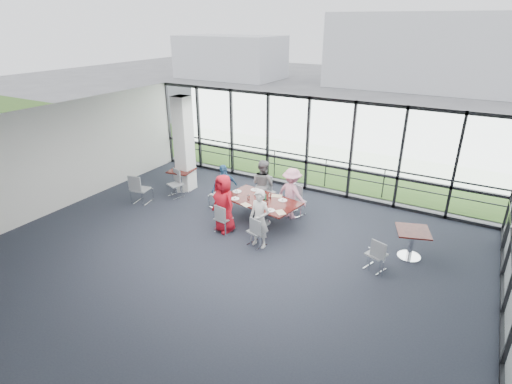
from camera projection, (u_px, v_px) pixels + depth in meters
The scene contains 42 objects.
floor at pixel (225, 257), 9.92m from camera, with size 12.00×10.00×0.02m, color #212530.
ceiling at pixel (221, 131), 8.65m from camera, with size 12.00×10.00×0.04m, color silver.
wall_left at pixel (58, 158), 12.01m from camera, with size 0.10×10.00×3.20m, color silver.
wall_front at pixel (12, 333), 5.30m from camera, with size 12.00×0.10×3.20m, color silver.
curtain_wall_back at pixel (307, 145), 13.27m from camera, with size 12.00×0.10×3.20m, color white.
structural_column at pixel (184, 144), 13.31m from camera, with size 0.50×0.50×3.20m, color white.
apron at pixel (349, 152), 17.90m from camera, with size 80.00×70.00×0.02m, color slate.
grass_strip at pixel (334, 164), 16.29m from camera, with size 80.00×5.00×0.01m, color #326022.
hangar_main at pixel (484, 52), 32.41m from camera, with size 24.00×10.00×6.00m, color silver.
hangar_aux at pixel (231, 57), 39.62m from camera, with size 10.00×6.00×4.00m, color silver.
guard_rail at pixel (312, 170), 14.18m from camera, with size 0.06×0.06×12.00m, color #2D2D33.
main_table at pixel (261, 203), 11.32m from camera, with size 2.31×1.53×0.75m.
side_table_left at pixel (182, 174), 13.55m from camera, with size 0.85×0.85×0.75m.
side_table_right at pixel (412, 235), 9.69m from camera, with size 0.97×0.97×0.75m.
diner_near_left at pixel (224, 204), 10.86m from camera, with size 0.81×0.52×1.65m, color #B3101E.
diner_near_right at pixel (260, 219), 10.13m from camera, with size 0.57×0.42×1.56m, color silver.
diner_far_left at pixel (263, 184), 12.21m from camera, with size 0.77×0.47×1.58m, color slate.
diner_far_right at pixel (292, 193), 11.64m from camera, with size 0.99×0.51×1.53m, color pink.
diner_end at pixel (224, 188), 12.03m from camera, with size 0.88×0.48×1.50m, color #306192.
chair_main_nl at pixel (223, 218), 10.95m from camera, with size 0.40×0.40×0.82m, color gray, non-canonical shape.
chair_main_nr at pixel (257, 231), 10.28m from camera, with size 0.41×0.41×0.83m, color gray, non-canonical shape.
chair_main_fl at pixel (266, 192), 12.45m from camera, with size 0.46×0.46×0.95m, color gray, non-canonical shape.
chair_main_fr at pixel (297, 201), 11.93m from camera, with size 0.42×0.42×0.87m, color gray, non-canonical shape.
chair_main_end at pixel (218, 194), 12.39m from camera, with size 0.43×0.43×0.87m, color gray, non-canonical shape.
chair_spare_la at pixel (141, 189), 12.68m from camera, with size 0.46×0.46×0.94m, color gray, non-canonical shape.
chair_spare_lb at pixel (175, 184), 13.14m from camera, with size 0.43×0.43×0.88m, color gray, non-canonical shape.
chair_spare_r at pixel (376, 254), 9.28m from camera, with size 0.41×0.41×0.83m, color gray, non-canonical shape.
plate_nl at pixel (235, 199), 11.32m from camera, with size 0.25×0.25×0.01m, color white.
plate_nr at pixel (270, 210), 10.63m from camera, with size 0.25×0.25×0.01m, color white.
plate_fl at pixel (255, 190), 11.91m from camera, with size 0.26×0.26×0.01m, color white.
plate_fr at pixel (283, 200), 11.22m from camera, with size 0.25×0.25×0.01m, color white.
plate_end at pixel (237, 191), 11.80m from camera, with size 0.26×0.26×0.01m, color white.
tumbler_a at pixel (248, 198), 11.23m from camera, with size 0.07×0.07×0.14m, color white.
tumbler_b at pixel (267, 202), 10.94m from camera, with size 0.07×0.07×0.14m, color white.
tumbler_c at pixel (270, 196), 11.36m from camera, with size 0.07×0.07×0.14m, color white.
tumbler_d at pixel (236, 193), 11.55m from camera, with size 0.07×0.07×0.13m, color white.
menu_a at pixel (246, 205), 10.96m from camera, with size 0.29×0.20×0.00m, color white.
menu_b at pixel (281, 212), 10.53m from camera, with size 0.31×0.22×0.00m, color white.
menu_c at pixel (277, 196), 11.51m from camera, with size 0.31×0.21×0.00m, color white.
condiment_caddy at pixel (264, 199), 11.29m from camera, with size 0.10×0.07×0.04m, color black.
ketchup_bottle at pixel (263, 196), 11.27m from camera, with size 0.06×0.06×0.18m, color #AB1000.
green_bottle at pixel (265, 198), 11.17m from camera, with size 0.05×0.05×0.20m, color #236C3D.
Camera 1 is at (4.85, -6.97, 5.43)m, focal length 28.00 mm.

